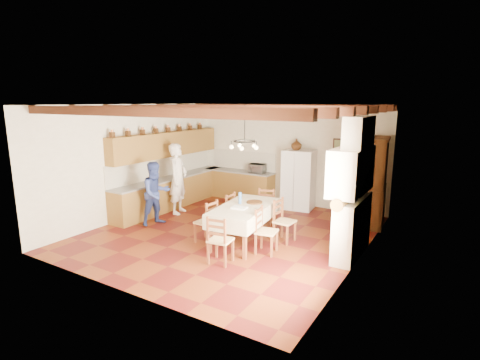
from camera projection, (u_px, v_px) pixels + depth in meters
name	position (u px, v px, depth m)	size (l,w,h in m)	color
floor	(230.00, 233.00, 8.90)	(6.00, 6.50, 0.02)	#521410
ceiling	(229.00, 104.00, 8.28)	(6.00, 6.50, 0.02)	silver
wall_back	(288.00, 154.00, 11.31)	(6.00, 0.02, 3.00)	beige
wall_front	(117.00, 204.00, 5.87)	(6.00, 0.02, 3.00)	beige
wall_left	(136.00, 161.00, 10.12)	(0.02, 6.50, 3.00)	beige
wall_right	(363.00, 186.00, 7.06)	(0.02, 6.50, 3.00)	beige
ceiling_beams	(229.00, 109.00, 8.30)	(6.00, 6.30, 0.16)	#3B1B10
lower_cabinets_left	(173.00, 192.00, 11.06)	(0.60, 4.30, 0.86)	brown
lower_cabinets_back	(239.00, 185.00, 12.06)	(2.30, 0.60, 0.86)	brown
countertop_left	(172.00, 178.00, 10.97)	(0.62, 4.30, 0.04)	slate
countertop_back	(239.00, 171.00, 11.97)	(2.34, 0.62, 0.04)	slate
backsplash_left	(164.00, 166.00, 11.05)	(0.03, 4.30, 0.60)	beige
backsplash_back	(244.00, 160.00, 12.14)	(2.30, 0.03, 0.60)	beige
upper_cabinets	(167.00, 144.00, 10.83)	(0.35, 4.20, 0.70)	brown
fireplace	(350.00, 188.00, 7.39)	(0.56, 1.60, 2.80)	beige
wall_picture	(339.00, 146.00, 10.43)	(0.34, 0.03, 0.42)	black
refrigerator	(299.00, 180.00, 10.80)	(0.86, 0.71, 1.72)	white
hutch	(375.00, 182.00, 9.31)	(0.51, 1.22, 2.21)	#37220B
dining_table	(244.00, 209.00, 8.19)	(1.18, 2.01, 0.84)	silver
chandelier	(245.00, 141.00, 7.88)	(0.47, 0.47, 0.03)	black
chair_left_near	(206.00, 221.00, 8.26)	(0.42, 0.40, 0.96)	brown
chair_left_far	(224.00, 212.00, 8.95)	(0.42, 0.40, 0.96)	brown
chair_right_near	(267.00, 231.00, 7.65)	(0.42, 0.40, 0.96)	brown
chair_right_far	(285.00, 221.00, 8.29)	(0.42, 0.40, 0.96)	brown
chair_end_near	(220.00, 239.00, 7.18)	(0.42, 0.40, 0.96)	brown
chair_end_far	(265.00, 209.00, 9.21)	(0.42, 0.40, 0.96)	brown
person_man	(178.00, 179.00, 10.33)	(0.71, 0.47, 1.96)	white
person_woman_blue	(156.00, 193.00, 9.39)	(0.78, 0.61, 1.61)	#33448F
person_woman_red	(342.00, 202.00, 8.63)	(0.93, 0.39, 1.58)	#B23126
microwave	(257.00, 168.00, 11.60)	(0.49, 0.33, 0.27)	silver
fridge_vase	(296.00, 144.00, 10.64)	(0.30, 0.30, 0.32)	#37220B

